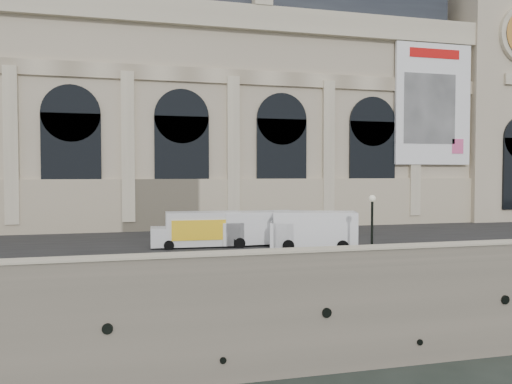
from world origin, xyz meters
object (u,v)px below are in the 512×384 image
at_px(lamp_right, 372,229).
at_px(van_b, 309,230).
at_px(box_truck, 198,230).
at_px(van_c, 254,228).

bearing_deg(lamp_right, van_b, 109.77).
bearing_deg(lamp_right, box_truck, 138.97).
bearing_deg(box_truck, lamp_right, -41.03).
xyz_separation_m(van_b, lamp_right, (2.06, -5.72, 0.68)).
relative_size(van_c, box_truck, 0.89).
bearing_deg(lamp_right, van_c, 123.11).
height_order(box_truck, lamp_right, lamp_right).
height_order(van_b, van_c, van_b).
height_order(van_b, lamp_right, lamp_right).
xyz_separation_m(van_c, box_truck, (-4.30, 0.08, 0.00)).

